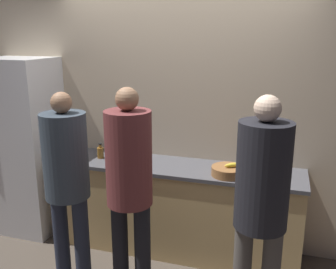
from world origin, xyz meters
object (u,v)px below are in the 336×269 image
Objects in this scene: person_center at (129,178)px; utensil_crock at (116,150)px; person_left at (67,173)px; person_right at (261,198)px; cup_blue at (128,162)px; fruit_bowl at (228,171)px; bottle_amber at (100,152)px; refrigerator at (24,146)px.

person_center is 0.98m from utensil_crock.
person_left is 0.96× the size of person_center.
person_right is at bearing -3.43° from person_left.
utensil_crock is 0.33m from cup_blue.
fruit_bowl is 1.91× the size of bottle_amber.
fruit_bowl reaches higher than cup_blue.
person_right is at bearing -27.20° from bottle_amber.
person_right reaches higher than person_left.
bottle_amber is at bearing 96.28° from person_left.
bottle_amber is (-0.14, -0.07, -0.02)m from utensil_crock.
person_left is 16.59× the size of cup_blue.
refrigerator is 1.08× the size of person_center.
person_left is at bearing -116.37° from cup_blue.
refrigerator is 18.55× the size of cup_blue.
cup_blue is (0.29, 0.58, -0.07)m from person_left.
person_left is (0.99, -0.73, 0.07)m from refrigerator.
person_center is at bearing -49.97° from bottle_amber.
person_right is at bearing -65.99° from fruit_bowl.
fruit_bowl is 1.31m from bottle_amber.
utensil_crock is (1.05, 0.08, 0.03)m from refrigerator.
utensil_crock reaches higher than cup_blue.
person_right reaches higher than utensil_crock.
refrigerator reaches higher than person_left.
utensil_crock is 3.12× the size of cup_blue.
cup_blue is (0.37, -0.17, -0.01)m from bottle_amber.
person_center is 5.52× the size of utensil_crock.
person_left is 0.96× the size of person_right.
fruit_bowl is at bearing 45.29° from person_center.
bottle_amber is (-1.63, 0.84, -0.09)m from person_right.
person_right is 0.81m from fruit_bowl.
person_right is 1.74m from utensil_crock.
person_right is (0.98, -0.07, 0.00)m from person_center.
person_left is 0.82m from utensil_crock.
refrigerator is 2.67m from person_right.
utensil_crock is (-1.16, 0.17, 0.03)m from fruit_bowl.
person_right is (1.55, -0.09, 0.04)m from person_left.
bottle_amber is at bearing 130.03° from person_center.
utensil_crock is at bearing 4.48° from refrigerator.
refrigerator reaches higher than utensil_crock.
utensil_crock is at bearing 171.47° from fruit_bowl.
person_right is (2.53, -0.83, 0.11)m from refrigerator.
person_right is at bearing -4.10° from person_center.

